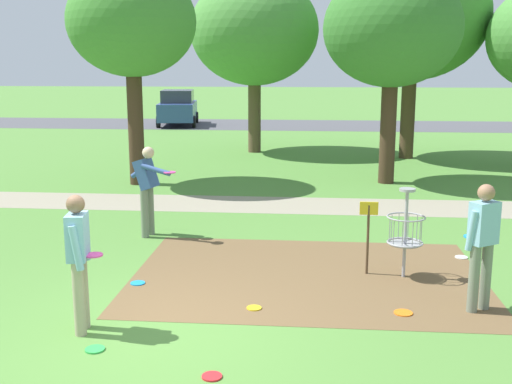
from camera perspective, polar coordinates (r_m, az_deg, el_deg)
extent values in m
plane|color=#518438|center=(7.83, -9.62, -12.85)|extent=(160.00, 160.00, 0.00)
cube|color=brown|center=(9.79, 4.68, -7.60)|extent=(5.36, 3.87, 0.01)
cylinder|color=#9E9EA3|center=(9.78, 13.43, -3.79)|extent=(0.05, 0.05, 1.35)
cylinder|color=#9E9EA3|center=(9.62, 13.63, 0.20)|extent=(0.24, 0.24, 0.04)
torus|color=#9E9EA3|center=(9.71, 13.51, -2.23)|extent=(0.58, 0.58, 0.02)
torus|color=#9E9EA3|center=(9.81, 13.40, -4.50)|extent=(0.55, 0.55, 0.03)
cylinder|color=#9E9EA3|center=(9.82, 13.39, -4.61)|extent=(0.48, 0.48, 0.02)
cylinder|color=gray|center=(9.80, 14.83, -3.38)|extent=(0.01, 0.01, 0.40)
cylinder|color=gray|center=(9.92, 14.44, -3.17)|extent=(0.01, 0.01, 0.40)
cylinder|color=gray|center=(9.99, 13.69, -3.04)|extent=(0.01, 0.01, 0.40)
cylinder|color=gray|center=(9.97, 12.85, -3.03)|extent=(0.01, 0.01, 0.40)
cylinder|color=gray|center=(9.87, 12.23, -3.15)|extent=(0.01, 0.01, 0.40)
cylinder|color=gray|center=(9.73, 12.06, -3.35)|extent=(0.01, 0.01, 0.40)
cylinder|color=gray|center=(9.60, 12.43, -3.57)|extent=(0.01, 0.01, 0.40)
cylinder|color=gray|center=(9.53, 13.20, -3.72)|extent=(0.01, 0.01, 0.40)
cylinder|color=gray|center=(9.56, 14.08, -3.72)|extent=(0.01, 0.01, 0.40)
cylinder|color=gray|center=(9.66, 14.70, -3.59)|extent=(0.01, 0.01, 0.40)
cylinder|color=#4C3823|center=(9.84, 10.14, -4.31)|extent=(0.04, 0.04, 1.10)
cube|color=gold|center=(9.72, 10.24, -1.47)|extent=(0.28, 0.03, 0.20)
cylinder|color=slate|center=(8.75, 19.22, -7.45)|extent=(0.14, 0.14, 0.92)
cylinder|color=slate|center=(8.91, 20.19, -7.18)|extent=(0.14, 0.14, 0.92)
cube|color=#84B7D1|center=(8.63, 20.05, -2.66)|extent=(0.42, 0.38, 0.56)
sphere|color=#9E7051|center=(8.54, 20.23, -0.05)|extent=(0.22, 0.22, 0.22)
cylinder|color=#84B7D1|center=(8.52, 19.05, -3.34)|extent=(0.17, 0.19, 0.55)
cylinder|color=#84B7D1|center=(8.80, 20.74, -3.00)|extent=(0.17, 0.19, 0.55)
cylinder|color=#1E93DB|center=(8.80, 19.07, -3.86)|extent=(0.22, 0.22, 0.02)
cylinder|color=tan|center=(8.09, -15.49, -8.79)|extent=(0.14, 0.14, 0.92)
cylinder|color=tan|center=(7.89, -15.81, -9.34)|extent=(0.14, 0.14, 0.92)
cube|color=#84B7D1|center=(7.76, -15.95, -3.94)|extent=(0.27, 0.39, 0.56)
sphere|color=brown|center=(7.67, -16.11, -1.06)|extent=(0.22, 0.22, 0.22)
cylinder|color=#84B7D1|center=(7.96, -15.49, -4.16)|extent=(0.18, 0.11, 0.55)
cylinder|color=#84B7D1|center=(7.60, -16.06, -4.93)|extent=(0.18, 0.11, 0.55)
cylinder|color=#E53D99|center=(7.79, -14.55, -5.57)|extent=(0.22, 0.22, 0.02)
cylinder|color=slate|center=(12.11, -9.59, -1.71)|extent=(0.14, 0.14, 0.92)
cylinder|color=slate|center=(11.92, -10.11, -1.94)|extent=(0.14, 0.14, 0.92)
cube|color=#385693|center=(11.87, -9.97, 1.65)|extent=(0.46, 0.45, 0.60)
sphere|color=beige|center=(11.78, -9.79, 3.55)|extent=(0.22, 0.22, 0.22)
cylinder|color=#385693|center=(11.56, -9.10, 2.01)|extent=(0.59, 0.24, 0.21)
cylinder|color=#E53D99|center=(11.44, -7.86, 1.79)|extent=(0.22, 0.22, 0.02)
cylinder|color=#385693|center=(12.09, -10.34, 2.05)|extent=(0.48, 0.21, 0.37)
cylinder|color=white|center=(11.18, 18.19, -5.67)|extent=(0.21, 0.21, 0.02)
cylinder|color=#1E93DB|center=(9.59, -10.72, -8.16)|extent=(0.22, 0.22, 0.02)
cylinder|color=gold|center=(8.52, -0.18, -10.52)|extent=(0.20, 0.20, 0.02)
cylinder|color=orange|center=(8.59, 13.26, -10.66)|extent=(0.25, 0.25, 0.02)
cylinder|color=red|center=(6.85, -4.04, -16.40)|extent=(0.22, 0.22, 0.02)
cylinder|color=green|center=(7.63, -14.45, -13.69)|extent=(0.23, 0.23, 0.02)
cylinder|color=#422D1E|center=(17.37, 11.91, 5.32)|extent=(0.42, 0.42, 2.77)
ellipsoid|color=#38752D|center=(17.30, 12.30, 14.38)|extent=(3.62, 3.62, 3.08)
cylinder|color=#422D1E|center=(17.14, -10.88, 5.72)|extent=(0.41, 0.41, 3.03)
ellipsoid|color=#428433|center=(17.08, -11.25, 14.99)|extent=(3.34, 3.34, 2.84)
cylinder|color=#4C3823|center=(22.17, 13.64, 6.73)|extent=(0.48, 0.48, 2.89)
ellipsoid|color=#428433|center=(22.16, 14.07, 15.35)|extent=(5.04, 5.04, 4.28)
cylinder|color=brown|center=(23.06, -0.14, 6.93)|extent=(0.46, 0.46, 2.65)
ellipsoid|color=#4C8E3D|center=(23.01, -0.14, 14.51)|extent=(4.58, 4.58, 3.89)
cube|color=#4C4C51|center=(33.54, 1.91, 6.14)|extent=(36.00, 6.00, 0.01)
cube|color=#2D4784|center=(33.51, -7.12, 7.34)|extent=(2.33, 4.40, 0.90)
cube|color=#2D333D|center=(33.46, -7.15, 8.65)|extent=(1.86, 2.37, 0.64)
cylinder|color=black|center=(34.92, -8.41, 6.73)|extent=(0.26, 0.62, 0.60)
cylinder|color=black|center=(34.78, -5.44, 6.79)|extent=(0.26, 0.62, 0.60)
cylinder|color=black|center=(32.34, -8.89, 6.33)|extent=(0.26, 0.62, 0.60)
cylinder|color=black|center=(32.19, -5.68, 6.39)|extent=(0.26, 0.62, 0.60)
cube|color=gray|center=(14.63, -2.43, -1.09)|extent=(40.00, 1.74, 0.00)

